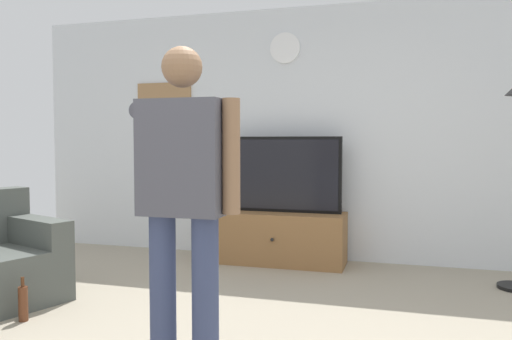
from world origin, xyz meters
The scene contains 7 objects.
back_wall centered at (0.00, 2.95, 1.35)m, with size 6.40×0.10×2.70m, color silver.
tv_stand centered at (-0.24, 2.60, 0.27)m, with size 1.38×0.52×0.53m.
television centered at (-0.24, 2.65, 0.93)m, with size 1.29×0.07×0.79m.
wall_clock centered at (-0.24, 2.89, 2.27)m, with size 0.33×0.33×0.03m, color white.
framed_picture centered at (-1.67, 2.90, 1.72)m, with size 0.67×0.04×0.46m, color #997047.
person_standing_nearer_lamp centered at (-0.10, -0.05, 1.00)m, with size 0.62×0.78×1.75m.
beverage_bottle centered at (-1.56, 0.44, 0.13)m, with size 0.07×0.07×0.31m.
Camera 1 is at (0.99, -2.44, 1.26)m, focal length 35.30 mm.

